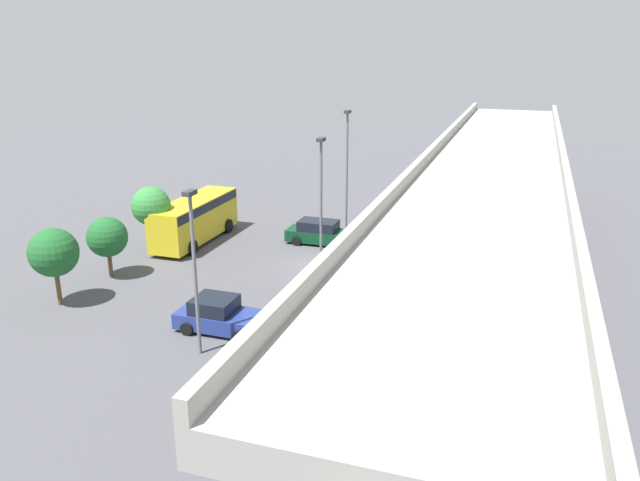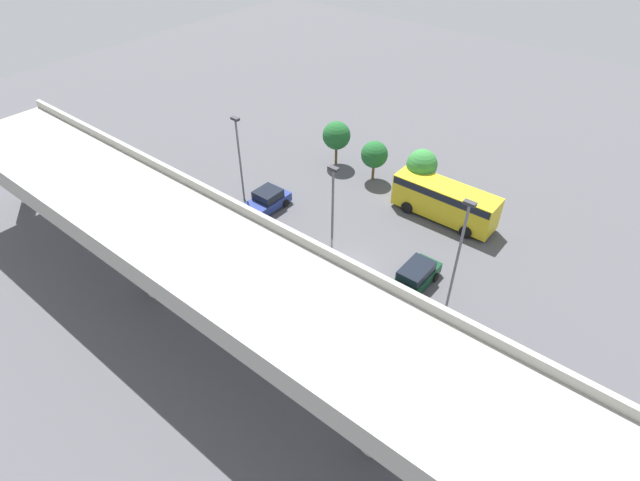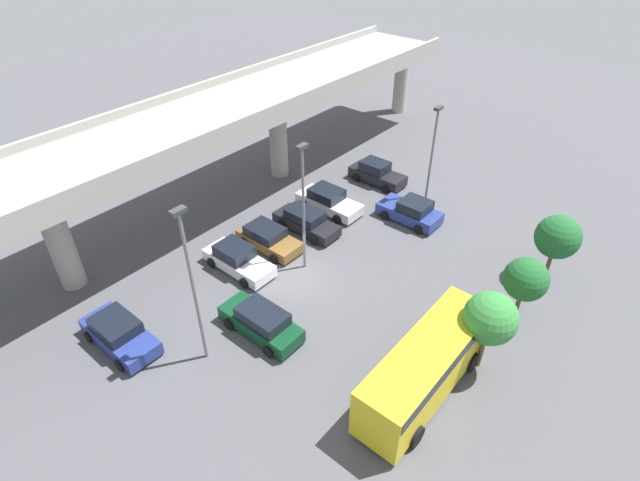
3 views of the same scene
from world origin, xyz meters
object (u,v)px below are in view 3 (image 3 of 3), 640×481
lamp_post_mid_lot (433,150)px  tree_front_left (490,319)px  tree_front_right (558,237)px  parked_car_1 (261,322)px  parked_car_2 (238,259)px  parked_car_6 (411,211)px  parked_car_3 (268,238)px  parked_car_4 (306,221)px  parked_car_5 (328,201)px  shuttle_bus (427,364)px  lamp_post_by_overpass (303,200)px  parked_car_0 (119,333)px  lamp_post_near_aisle (192,279)px  parked_car_7 (377,173)px  tree_front_centre (526,279)px

lamp_post_mid_lot → tree_front_left: (-11.19, -9.54, -1.25)m
tree_front_right → parked_car_1: bearing=145.4°
parked_car_2 → parked_car_6: (11.30, -5.20, 0.02)m
lamp_post_mid_lot → parked_car_3: bearing=154.6°
parked_car_4 → parked_car_5: bearing=99.1°
parked_car_4 → shuttle_bus: (-6.29, -12.75, 1.05)m
parked_car_2 → parked_car_3: bearing=93.6°
parked_car_5 → lamp_post_by_overpass: (-5.97, -3.00, 4.03)m
parked_car_3 → tree_front_right: tree_front_right is taller
parked_car_0 → shuttle_bus: (7.43, -13.31, 1.05)m
parked_car_1 → parked_car_3: parked_car_1 is taller
parked_car_0 → parked_car_1: size_ratio=0.98×
parked_car_0 → lamp_post_mid_lot: size_ratio=0.62×
parked_car_6 → shuttle_bus: (-11.84, -8.00, 1.03)m
parked_car_5 → lamp_post_mid_lot: bearing=44.6°
lamp_post_by_overpass → parked_car_3: bearing=89.6°
parked_car_4 → lamp_post_by_overpass: lamp_post_by_overpass is taller
parked_car_4 → lamp_post_near_aisle: (-11.46, -3.46, 4.35)m
parked_car_2 → parked_car_7: parked_car_7 is taller
parked_car_6 → tree_front_right: size_ratio=1.04×
parked_car_0 → lamp_post_by_overpass: size_ratio=0.57×
parked_car_7 → lamp_post_mid_lot: lamp_post_mid_lot is taller
parked_car_2 → lamp_post_near_aisle: bearing=-55.7°
parked_car_4 → tree_front_right: size_ratio=1.12×
parked_car_0 → parked_car_5: (16.70, -0.08, 0.01)m
parked_car_1 → parked_car_2: (2.80, 4.87, -0.04)m
lamp_post_near_aisle → lamp_post_mid_lot: size_ratio=1.17×
shuttle_bus → lamp_post_mid_lot: lamp_post_mid_lot is taller
parked_car_2 → tree_front_centre: bearing=26.0°
parked_car_4 → parked_car_7: (8.49, 0.12, 0.05)m
parked_car_2 → parked_car_7: bearing=88.7°
parked_car_6 → parked_car_7: parked_car_7 is taller
parked_car_5 → tree_front_centre: size_ratio=1.33×
shuttle_bus → tree_front_centre: 7.79m
tree_front_centre → parked_car_4: bearing=95.5°
lamp_post_by_overpass → lamp_post_near_aisle: bearing=-173.7°
parked_car_0 → parked_car_5: parked_car_5 is taller
lamp_post_by_overpass → parked_car_0: bearing=164.0°
tree_front_left → parked_car_5: bearing=66.9°
parked_car_1 → tree_front_centre: (9.89, -9.66, 1.71)m
tree_front_right → tree_front_left: bearing=179.4°
parked_car_1 → parked_car_2: parked_car_1 is taller
lamp_post_near_aisle → parked_car_5: bearing=15.3°
parked_car_1 → tree_front_right: bearing=-124.6°
parked_car_7 → parked_car_6: bearing=-31.0°
parked_car_5 → parked_car_7: 5.51m
parked_car_5 → tree_front_left: bearing=-23.1°
parked_car_4 → lamp_post_by_overpass: size_ratio=0.58×
parked_car_4 → parked_car_6: bearing=49.4°
parked_car_1 → parked_car_3: size_ratio=1.07×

